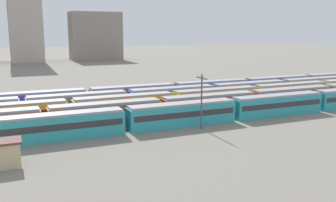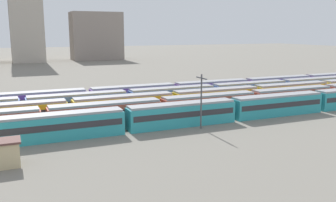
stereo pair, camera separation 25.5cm
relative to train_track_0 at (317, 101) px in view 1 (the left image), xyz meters
name	(u,v)px [view 1 (the left image)]	position (x,y,z in m)	size (l,w,h in m)	color
ground_plane	(46,123)	(-48.22, 10.40, -1.90)	(600.00, 600.00, 0.00)	slate
train_track_0	(317,101)	(0.00, 0.00, 0.00)	(112.50, 3.06, 3.75)	teal
train_track_1	(209,104)	(-20.47, 5.20, 0.00)	(93.60, 3.06, 3.75)	#BC4C38
train_track_2	(216,98)	(-15.89, 10.40, 0.00)	(93.60, 3.06, 3.75)	yellow
train_track_3	(213,93)	(-13.59, 15.60, 0.00)	(112.50, 3.06, 3.75)	#4C70BC
train_track_4	(246,86)	(-1.27, 20.80, 0.00)	(112.50, 3.06, 3.75)	#6B429E
catenary_pole_0	(202,98)	(-26.49, -2.88, 2.87)	(0.24, 3.20, 8.50)	#4C4C51
signal_hut	(5,153)	(-54.30, -8.40, -0.35)	(3.60, 3.00, 3.04)	#C6B284
distant_building_2	(24,10)	(-43.76, 142.45, 22.87)	(14.95, 19.73, 49.55)	#B2A899
distant_building_3	(95,36)	(-9.77, 142.45, 10.32)	(25.69, 14.11, 24.46)	gray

